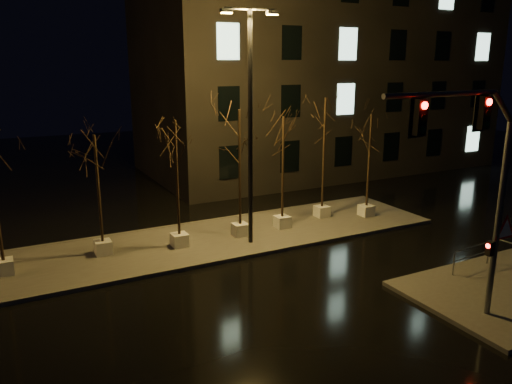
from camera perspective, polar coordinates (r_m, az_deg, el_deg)
ground at (r=17.20m, az=1.67°, el=-11.95°), size 90.00×90.00×0.00m
median at (r=22.18m, az=-5.93°, el=-5.58°), size 22.00×5.00×0.15m
sidewalk_corner at (r=19.56m, az=27.05°, el=-10.00°), size 7.00×5.00×0.15m
building at (r=38.11m, az=7.14°, el=14.14°), size 25.00×12.00×15.00m
tree_1 at (r=20.34m, az=-17.79°, el=3.25°), size 1.80×1.80×4.99m
tree_2 at (r=20.43m, az=-9.14°, el=4.86°), size 1.80×1.80×5.47m
tree_3 at (r=21.51m, az=-1.90°, el=6.12°), size 1.80×1.80×5.77m
tree_4 at (r=22.68m, az=3.13°, el=5.72°), size 1.80×1.80×5.35m
tree_5 at (r=24.50m, az=7.86°, el=7.58°), size 1.80×1.80×6.09m
tree_6 at (r=25.15m, az=12.94°, el=6.11°), size 1.80×1.80×5.27m
traffic_signal_mast at (r=15.15m, az=24.11°, el=1.71°), size 5.60×0.27×6.83m
streetlight_main at (r=20.48m, az=-0.66°, el=8.96°), size 2.40×0.46×9.59m
guard_rail_a at (r=20.44m, az=23.45°, el=-6.54°), size 2.10×0.20×0.91m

